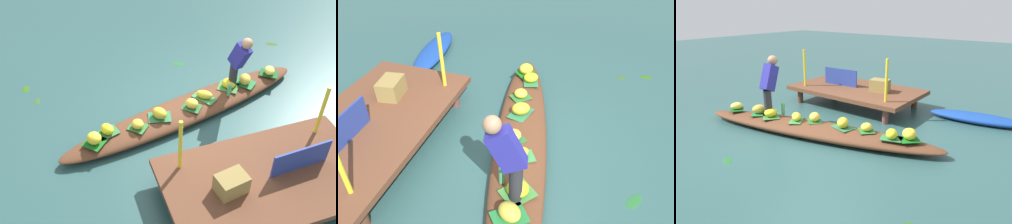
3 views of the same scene
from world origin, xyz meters
The scene contains 29 objects.
canal_water centered at (0.00, 0.00, 0.00)m, with size 40.00×40.00×0.00m, color #2C514F.
dock_platform centered at (-0.49, 2.15, 0.39)m, with size 3.20×1.80×0.45m.
vendor_boat centered at (0.00, 0.00, 0.13)m, with size 5.09×0.77×0.25m, color brown.
moored_boat centered at (2.36, 2.69, 0.10)m, with size 2.03×0.53×0.20m, color #183E94.
leaf_mat_0 centered at (-0.95, -0.24, 0.26)m, with size 0.39×0.33×0.01m, color #3C7D36.
banana_bunch_0 centered at (-0.95, -0.24, 0.34)m, with size 0.28×0.25×0.17m, color gold.
leaf_mat_1 centered at (0.60, 0.17, 0.26)m, with size 0.41×0.29×0.01m, color #2D7043.
banana_bunch_1 centered at (0.60, 0.17, 0.35)m, with size 0.29×0.22×0.19m, color gold.
leaf_mat_2 centered at (-0.37, -0.08, 0.26)m, with size 0.44×0.24×0.01m, color #3B8443.
banana_bunch_2 centered at (-0.37, -0.08, 0.33)m, with size 0.32×0.18×0.15m, color gold.
leaf_mat_3 centered at (1.57, 0.27, 0.26)m, with size 0.37×0.26×0.01m, color #30723F.
banana_bunch_3 centered at (1.57, 0.27, 0.34)m, with size 0.26×0.20×0.17m, color yellow.
leaf_mat_4 centered at (-0.05, 0.10, 0.26)m, with size 0.34×0.27×0.01m, color #2B622E.
banana_bunch_4 centered at (-0.05, 0.10, 0.35)m, with size 0.24×0.21×0.18m, color yellow.
leaf_mat_5 centered at (-1.31, -0.25, 0.26)m, with size 0.40×0.30×0.01m, color #227437.
banana_bunch_5 centered at (-1.31, -0.25, 0.35)m, with size 0.29×0.23×0.19m, color gold.
leaf_mat_6 centered at (1.04, 0.30, 0.26)m, with size 0.31×0.27×0.01m, color #2E6F2F.
banana_bunch_6 centered at (1.04, 0.30, 0.33)m, with size 0.22×0.21×0.15m, color yellow.
leaf_mat_7 centered at (-1.92, -0.38, 0.26)m, with size 0.37×0.27×0.01m, color #175420.
banana_bunch_7 centered at (-1.92, -0.38, 0.33)m, with size 0.26×0.21×0.15m, color #EEDA50.
leaf_mat_8 centered at (1.83, 0.43, 0.26)m, with size 0.33×0.33×0.01m, color #16671C.
banana_bunch_8 centered at (1.83, 0.43, 0.36)m, with size 0.24×0.25×0.20m, color yellow.
vendor_person centered at (-1.04, -0.14, 0.95)m, with size 0.28×0.50×1.22m.
water_bottle centered at (-0.84, 0.00, 0.38)m, with size 0.07×0.07×0.25m, color #4CA76A.
market_banner centered at (-0.99, 2.15, 0.66)m, with size 0.99×0.03×0.43m, color navy.
railing_post_west centered at (-1.69, 1.55, 0.91)m, with size 0.06×0.06×0.94m, color yellow.
railing_post_east centered at (0.71, 1.55, 0.91)m, with size 0.06×0.06×0.94m, color yellow.
produce_crate centered at (0.17, 2.20, 0.60)m, with size 0.44×0.32×0.30m, color olive.
drifting_plant_3 centered at (-0.40, -1.64, 0.00)m, with size 0.31×0.14×0.01m, color #225F2D.
Camera 3 is at (3.89, -4.10, 2.41)m, focal length 33.11 mm.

